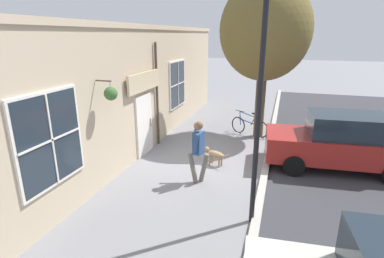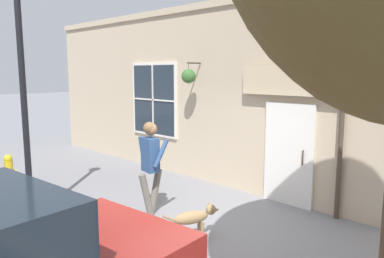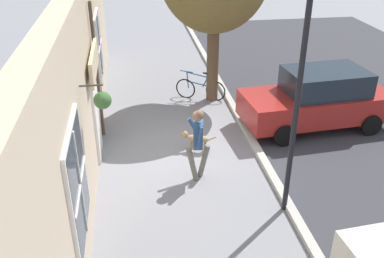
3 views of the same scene
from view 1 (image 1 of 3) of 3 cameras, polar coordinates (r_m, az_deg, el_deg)
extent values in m
plane|color=gray|center=(9.91, 2.15, -6.39)|extent=(90.00, 90.00, 0.00)
cube|color=#B2ADA3|center=(9.60, 13.84, -7.33)|extent=(0.20, 28.00, 0.12)
cube|color=#C6B293|center=(10.11, -10.75, 6.27)|extent=(0.30, 18.00, 4.19)
cube|color=#C6B293|center=(9.93, -11.49, 18.66)|extent=(0.42, 18.00, 0.16)
cube|color=white|center=(10.43, -9.16, 0.79)|extent=(0.10, 1.10, 2.10)
cube|color=#232D38|center=(10.43, -9.00, 0.52)|extent=(0.03, 0.90, 1.90)
cylinder|color=#47382D|center=(10.69, -7.90, 1.27)|extent=(0.03, 0.03, 0.30)
cube|color=beige|center=(10.06, -9.06, 8.95)|extent=(0.08, 2.20, 0.60)
cylinder|color=#47382D|center=(11.14, -6.67, 6.39)|extent=(0.09, 0.09, 3.77)
cylinder|color=#47382D|center=(7.81, -16.53, 8.79)|extent=(0.44, 0.04, 0.04)
cylinder|color=#47382D|center=(7.74, -15.30, 7.47)|extent=(0.01, 0.01, 0.34)
cone|color=#2D2823|center=(7.78, -15.17, 5.87)|extent=(0.32, 0.32, 0.18)
sphere|color=#3D6B33|center=(7.76, -15.22, 6.52)|extent=(0.34, 0.34, 0.34)
cube|color=white|center=(6.82, -25.43, -1.86)|extent=(0.08, 1.82, 2.02)
cube|color=#232D38|center=(6.80, -25.24, -1.89)|extent=(0.03, 1.70, 1.90)
cube|color=white|center=(6.79, -25.11, -1.91)|extent=(0.04, 0.04, 1.90)
cube|color=white|center=(6.79, -25.11, -1.91)|extent=(0.04, 1.70, 0.04)
cube|color=white|center=(13.25, -2.86, 8.56)|extent=(0.08, 1.82, 2.02)
cube|color=#232D38|center=(13.24, -2.74, 8.55)|extent=(0.03, 1.70, 1.90)
cube|color=white|center=(13.24, -2.66, 8.55)|extent=(0.04, 0.04, 1.90)
cube|color=white|center=(13.24, -2.66, 8.55)|extent=(0.04, 1.70, 0.04)
cylinder|color=#6B665B|center=(8.49, 0.16, -7.43)|extent=(0.33, 0.18, 0.88)
cylinder|color=#6B665B|center=(8.51, 2.29, -7.37)|extent=(0.33, 0.18, 0.88)
cube|color=#2D4C7A|center=(8.21, 1.26, -2.63)|extent=(0.28, 0.37, 0.63)
sphere|color=#936B4C|center=(8.06, 1.15, 0.58)|extent=(0.24, 0.24, 0.24)
sphere|color=brown|center=(8.04, 1.34, 0.72)|extent=(0.23, 0.23, 0.23)
cylinder|color=#2D4C7A|center=(7.98, 0.78, -2.93)|extent=(0.17, 0.11, 0.57)
cylinder|color=#2D4C7A|center=(8.42, 1.35, -1.68)|extent=(0.34, 0.14, 0.52)
ellipsoid|color=#997A51|center=(9.60, 4.54, -4.81)|extent=(0.65, 0.44, 0.21)
cylinder|color=#997A51|center=(9.73, 3.39, -5.96)|extent=(0.06, 0.06, 0.28)
cylinder|color=#997A51|center=(9.83, 3.87, -5.70)|extent=(0.06, 0.06, 0.28)
cylinder|color=#997A51|center=(9.54, 5.18, -6.50)|extent=(0.06, 0.06, 0.28)
cylinder|color=#997A51|center=(9.65, 5.64, -6.23)|extent=(0.06, 0.06, 0.28)
sphere|color=#997A51|center=(9.76, 2.79, -3.87)|extent=(0.17, 0.17, 0.17)
cone|color=#997A51|center=(9.83, 2.27, -3.83)|extent=(0.13, 0.12, 0.09)
cone|color=#997A51|center=(9.69, 2.67, -3.52)|extent=(0.06, 0.06, 0.07)
cone|color=#997A51|center=(9.76, 3.02, -3.35)|extent=(0.06, 0.06, 0.07)
cylinder|color=#997A51|center=(9.38, 6.49, -5.08)|extent=(0.21, 0.11, 0.14)
cylinder|color=brown|center=(12.31, 12.85, 5.27)|extent=(0.39, 0.39, 2.98)
ellipsoid|color=brown|center=(12.05, 13.75, 17.83)|extent=(3.41, 3.07, 3.75)
sphere|color=brown|center=(12.60, 11.64, 15.21)|extent=(2.06, 2.06, 2.06)
torus|color=black|center=(12.95, 8.80, 0.80)|extent=(0.63, 0.40, 0.70)
torus|color=black|center=(12.51, 12.95, -0.05)|extent=(0.63, 0.40, 0.70)
cylinder|color=#1E4C8C|center=(12.66, 10.89, 1.24)|extent=(0.93, 0.38, 0.22)
cylinder|color=#1E4C8C|center=(12.55, 11.66, 1.71)|extent=(0.24, 0.12, 0.47)
cylinder|color=#1E4C8C|center=(12.60, 10.77, 2.68)|extent=(0.79, 0.32, 0.19)
cylinder|color=#1E4C8C|center=(12.83, 9.17, 2.10)|extent=(0.10, 0.07, 0.58)
cylinder|color=#1E4C8C|center=(12.77, 9.09, 3.43)|extent=(0.41, 0.26, 0.03)
ellipsoid|color=black|center=(12.48, 11.73, 2.86)|extent=(0.27, 0.18, 0.10)
cube|color=maroon|center=(10.31, 25.94, -3.13)|extent=(4.43, 2.12, 0.76)
cube|color=#1E2833|center=(10.16, 27.65, 0.62)|extent=(2.36, 1.73, 0.68)
cylinder|color=black|center=(9.39, 18.83, -6.71)|extent=(0.63, 0.23, 0.62)
cylinder|color=black|center=(11.02, 17.96, -3.01)|extent=(0.63, 0.23, 0.62)
cylinder|color=black|center=(11.61, 31.15, -3.71)|extent=(0.63, 0.23, 0.62)
cylinder|color=black|center=(6.17, 12.49, 1.88)|extent=(0.11, 0.11, 4.79)
camera|label=2|loc=(12.98, 27.43, 9.82)|focal=35.00mm
camera|label=3|loc=(4.17, -98.97, 25.09)|focal=40.00mm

